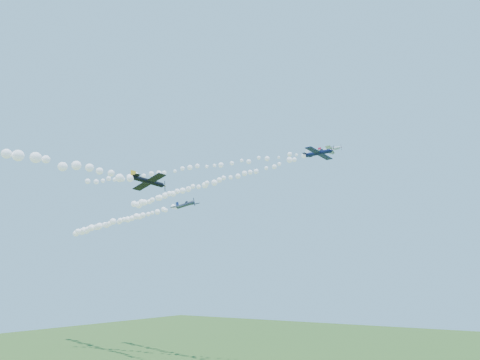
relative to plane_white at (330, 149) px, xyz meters
The scene contains 7 objects.
plane_white is the anchor object (origin of this frame).
smoke_trail_white 42.67m from the plane_white, behind, with size 80.72×13.99×2.73m, color white, non-canonical shape.
plane_navy 17.21m from the plane_white, 79.46° to the right, with size 7.90×8.39×2.95m.
smoke_trail_navy 39.39m from the plane_white, behind, with size 78.48×21.95×3.08m, color white, non-canonical shape.
plane_grey 40.47m from the plane_white, 150.60° to the right, with size 8.03×8.34×2.47m.
smoke_trail_grey 71.85m from the plane_white, behind, with size 69.03×20.19×3.51m, color white, non-canonical shape.
plane_black 50.60m from the plane_white, 116.12° to the right, with size 8.54×8.13×2.87m.
Camera 1 is at (54.92, -87.41, 21.35)m, focal length 30.00 mm.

